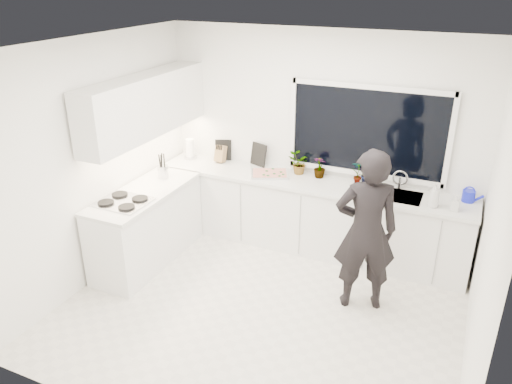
% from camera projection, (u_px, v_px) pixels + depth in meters
% --- Properties ---
extents(floor, '(4.00, 3.50, 0.02)m').
position_uv_depth(floor, '(262.00, 309.00, 5.30)').
color(floor, beige).
rests_on(floor, ground).
extents(wall_back, '(4.00, 0.02, 2.70)m').
position_uv_depth(wall_back, '(319.00, 140.00, 6.22)').
color(wall_back, white).
rests_on(wall_back, ground).
extents(wall_left, '(0.02, 3.50, 2.70)m').
position_uv_depth(wall_left, '(96.00, 162.00, 5.50)').
color(wall_left, white).
rests_on(wall_left, ground).
extents(wall_right, '(0.02, 3.50, 2.70)m').
position_uv_depth(wall_right, '(492.00, 234.00, 4.00)').
color(wall_right, white).
rests_on(wall_right, ground).
extents(ceiling, '(4.00, 3.50, 0.02)m').
position_uv_depth(ceiling, '(263.00, 45.00, 4.20)').
color(ceiling, white).
rests_on(ceiling, wall_back).
extents(window, '(1.80, 0.02, 1.00)m').
position_uv_depth(window, '(367.00, 131.00, 5.88)').
color(window, black).
rests_on(window, wall_back).
extents(base_cabinets_back, '(3.92, 0.58, 0.88)m').
position_uv_depth(base_cabinets_back, '(307.00, 216.00, 6.33)').
color(base_cabinets_back, white).
rests_on(base_cabinets_back, floor).
extents(base_cabinets_left, '(0.58, 1.60, 0.88)m').
position_uv_depth(base_cabinets_left, '(147.00, 227.00, 6.04)').
color(base_cabinets_left, white).
rests_on(base_cabinets_left, floor).
extents(countertop_back, '(3.94, 0.62, 0.04)m').
position_uv_depth(countertop_back, '(309.00, 183.00, 6.13)').
color(countertop_back, silver).
rests_on(countertop_back, base_cabinets_back).
extents(countertop_left, '(0.62, 1.60, 0.04)m').
position_uv_depth(countertop_left, '(144.00, 193.00, 5.85)').
color(countertop_left, silver).
rests_on(countertop_left, base_cabinets_left).
extents(upper_cabinets, '(0.34, 2.10, 0.70)m').
position_uv_depth(upper_cabinets, '(146.00, 106.00, 5.80)').
color(upper_cabinets, white).
rests_on(upper_cabinets, wall_left).
extents(sink, '(0.58, 0.42, 0.14)m').
position_uv_depth(sink, '(395.00, 199.00, 5.76)').
color(sink, silver).
rests_on(sink, countertop_back).
extents(faucet, '(0.03, 0.03, 0.22)m').
position_uv_depth(faucet, '(400.00, 180.00, 5.86)').
color(faucet, silver).
rests_on(faucet, countertop_back).
extents(stovetop, '(0.56, 0.48, 0.03)m').
position_uv_depth(stovetop, '(123.00, 201.00, 5.55)').
color(stovetop, black).
rests_on(stovetop, countertop_left).
extents(person, '(0.75, 0.63, 1.76)m').
position_uv_depth(person, '(366.00, 231.00, 5.03)').
color(person, black).
rests_on(person, floor).
extents(pizza_tray, '(0.56, 0.50, 0.03)m').
position_uv_depth(pizza_tray, '(270.00, 174.00, 6.30)').
color(pizza_tray, silver).
rests_on(pizza_tray, countertop_back).
extents(pizza, '(0.51, 0.45, 0.01)m').
position_uv_depth(pizza, '(270.00, 173.00, 6.29)').
color(pizza, red).
rests_on(pizza, pizza_tray).
extents(watering_can, '(0.15, 0.15, 0.13)m').
position_uv_depth(watering_can, '(468.00, 196.00, 5.56)').
color(watering_can, '#151ECA').
rests_on(watering_can, countertop_back).
extents(paper_towel_roll, '(0.14, 0.14, 0.26)m').
position_uv_depth(paper_towel_roll, '(190.00, 149.00, 6.82)').
color(paper_towel_roll, white).
rests_on(paper_towel_roll, countertop_back).
extents(knife_block, '(0.14, 0.11, 0.22)m').
position_uv_depth(knife_block, '(221.00, 154.00, 6.69)').
color(knife_block, '#9B7348').
rests_on(knife_block, countertop_back).
extents(utensil_crock, '(0.15, 0.15, 0.16)m').
position_uv_depth(utensil_crock, '(163.00, 172.00, 6.19)').
color(utensil_crock, '#A9AAAE').
rests_on(utensil_crock, countertop_left).
extents(picture_frame_large, '(0.21, 0.10, 0.28)m').
position_uv_depth(picture_frame_large, '(223.00, 150.00, 6.77)').
color(picture_frame_large, black).
rests_on(picture_frame_large, countertop_back).
extents(picture_frame_small, '(0.24, 0.11, 0.30)m').
position_uv_depth(picture_frame_small, '(259.00, 154.00, 6.57)').
color(picture_frame_small, black).
rests_on(picture_frame_small, countertop_back).
extents(herb_plants, '(1.13, 0.30, 0.30)m').
position_uv_depth(herb_plants, '(323.00, 167.00, 6.17)').
color(herb_plants, '#26662D').
rests_on(herb_plants, countertop_back).
extents(soap_bottles, '(0.34, 0.14, 0.29)m').
position_uv_depth(soap_bottles, '(440.00, 197.00, 5.38)').
color(soap_bottles, '#D8BF66').
rests_on(soap_bottles, countertop_back).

